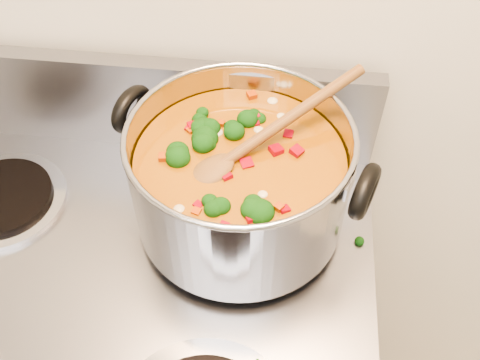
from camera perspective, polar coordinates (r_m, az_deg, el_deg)
name	(u,v)px	position (r m, az deg, el deg)	size (l,w,h in m)	color
stockpot	(240,179)	(0.72, -0.01, 0.15)	(0.35, 0.29, 0.17)	#A1A1A8
wooden_spoon	(251,144)	(0.68, 1.17, 3.82)	(0.23, 0.20, 0.09)	brown
cooktop_crumbs	(349,253)	(0.77, 11.54, -7.63)	(0.09, 0.20, 0.01)	black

